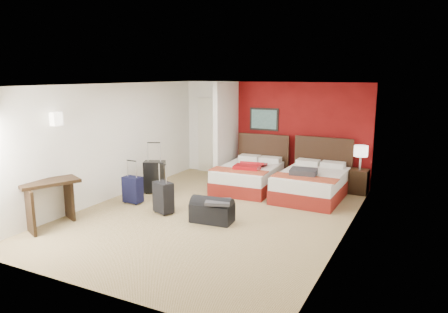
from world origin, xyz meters
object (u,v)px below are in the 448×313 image
Objects in this scene: nightstand at (359,181)px; red_suitcase_open at (250,166)px; bed_right at (311,185)px; table_lamp at (360,158)px; suitcase_charcoal at (163,199)px; bed_left at (248,178)px; suitcase_navy at (133,191)px; desk at (50,203)px; suitcase_black at (155,178)px; duffel_bag at (212,212)px.

red_suitcase_open is at bearing -157.80° from nightstand.
bed_right is 2.39× the size of red_suitcase_open.
red_suitcase_open is 1.42× the size of nightstand.
bed_right is 3.45× the size of table_lamp.
suitcase_charcoal is at bearing -118.30° from red_suitcase_open.
bed_left reaches higher than suitcase_navy.
table_lamp is at bearing 69.35° from desk.
suitcase_navy is (-4.15, -2.92, -0.01)m from nightstand.
table_lamp is 4.70m from suitcase_black.
bed_left is 2.54m from nightstand.
suitcase_charcoal is at bearing -111.15° from bed_left.
table_lamp is at bearing 51.24° from duffel_bag.
suitcase_charcoal is at bearing -73.38° from suitcase_black.
duffel_bag is at bearing 22.56° from suitcase_charcoal.
suitcase_navy is at bearing 99.43° from desk.
bed_left is 2.29× the size of red_suitcase_open.
red_suitcase_open is at bearing 49.31° from suitcase_navy.
suitcase_charcoal is 1.10× the size of suitcase_navy.
duffel_bag is (-2.11, -3.17, -0.08)m from nightstand.
duffel_bag is (-1.22, -2.35, -0.09)m from bed_right.
nightstand reaches higher than duffel_bag.
suitcase_charcoal is 2.05m from desk.
table_lamp is 4.53m from suitcase_charcoal.
table_lamp reaches higher than red_suitcase_open.
suitcase_charcoal is (1.01, -1.11, -0.06)m from suitcase_black.
red_suitcase_open is (0.10, -0.10, 0.32)m from bed_left.
desk reaches higher than suitcase_black.
table_lamp reaches higher than nightstand.
bed_left is 2.40m from duffel_bag.
bed_left is at bearing 94.58° from suitcase_charcoal.
table_lamp is (0.00, 0.00, 0.55)m from nightstand.
table_lamp is 0.78× the size of suitcase_black.
suitcase_black is at bearing 105.35° from desk.
nightstand is 1.03× the size of suitcase_navy.
duffel_bag is 0.77× the size of desk.
nightstand is 0.79× the size of suitcase_black.
desk reaches higher than red_suitcase_open.
suitcase_black is 1.50m from suitcase_charcoal.
bed_right is 3.50× the size of suitcase_navy.
nightstand is at bearing 44.24° from bed_right.
nightstand is 1.02× the size of table_lamp.
bed_right reaches higher than duffel_bag.
red_suitcase_open is 4.40m from desk.
suitcase_charcoal reaches higher than duffel_bag.
suitcase_navy is 2.06m from duffel_bag.
red_suitcase_open is 1.44× the size of table_lamp.
bed_right is 1.21m from nightstand.
nightstand is 6.54m from desk.
desk is at bearing -122.51° from bed_left.
suitcase_charcoal is (-0.78, -2.37, 0.02)m from bed_left.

